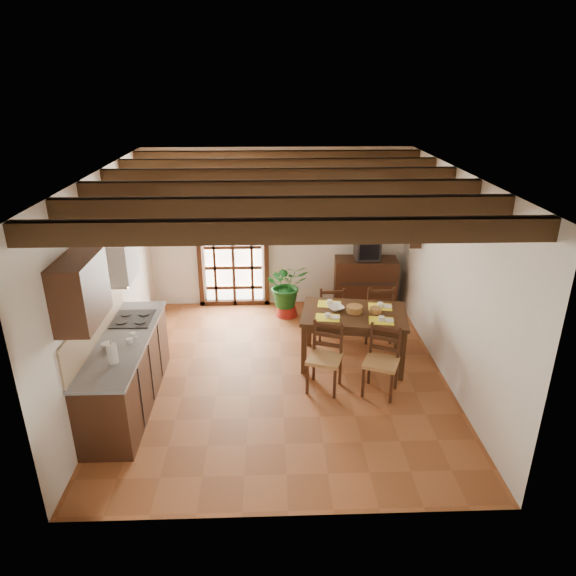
{
  "coord_description": "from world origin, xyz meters",
  "views": [
    {
      "loc": [
        -0.13,
        -6.18,
        3.86
      ],
      "look_at": [
        0.1,
        0.4,
        1.15
      ],
      "focal_mm": 32.0,
      "sensor_mm": 36.0,
      "label": 1
    }
  ],
  "objects_px": {
    "kitchen_counter": "(126,371)",
    "crt_tv": "(367,249)",
    "sideboard": "(365,284)",
    "dining_table": "(354,319)",
    "chair_near_right": "(380,373)",
    "chair_far_right": "(377,322)",
    "potted_plant": "(287,285)",
    "pendant_lamp": "(358,222)",
    "chair_far_left": "(330,321)",
    "chair_near_left": "(324,369)"
  },
  "relations": [
    {
      "from": "chair_near_left",
      "to": "chair_far_right",
      "type": "relative_size",
      "value": 0.97
    },
    {
      "from": "dining_table",
      "to": "chair_near_right",
      "type": "xyz_separation_m",
      "value": [
        0.24,
        -0.8,
        -0.4
      ]
    },
    {
      "from": "dining_table",
      "to": "chair_far_right",
      "type": "relative_size",
      "value": 1.68
    },
    {
      "from": "kitchen_counter",
      "to": "chair_near_left",
      "type": "height_order",
      "value": "kitchen_counter"
    },
    {
      "from": "dining_table",
      "to": "sideboard",
      "type": "bearing_deg",
      "value": 84.47
    },
    {
      "from": "chair_far_right",
      "to": "crt_tv",
      "type": "bearing_deg",
      "value": -91.23
    },
    {
      "from": "chair_far_left",
      "to": "sideboard",
      "type": "bearing_deg",
      "value": -124.75
    },
    {
      "from": "chair_near_left",
      "to": "potted_plant",
      "type": "bearing_deg",
      "value": 119.45
    },
    {
      "from": "crt_tv",
      "to": "potted_plant",
      "type": "bearing_deg",
      "value": -169.44
    },
    {
      "from": "dining_table",
      "to": "chair_near_right",
      "type": "bearing_deg",
      "value": -63.76
    },
    {
      "from": "potted_plant",
      "to": "pendant_lamp",
      "type": "bearing_deg",
      "value": -59.18
    },
    {
      "from": "kitchen_counter",
      "to": "pendant_lamp",
      "type": "height_order",
      "value": "pendant_lamp"
    },
    {
      "from": "chair_near_right",
      "to": "dining_table",
      "type": "bearing_deg",
      "value": 130.07
    },
    {
      "from": "chair_near_right",
      "to": "crt_tv",
      "type": "relative_size",
      "value": 2.17
    },
    {
      "from": "chair_far_left",
      "to": "crt_tv",
      "type": "height_order",
      "value": "crt_tv"
    },
    {
      "from": "chair_near_left",
      "to": "chair_far_left",
      "type": "height_order",
      "value": "chair_near_left"
    },
    {
      "from": "pendant_lamp",
      "to": "chair_far_right",
      "type": "bearing_deg",
      "value": 50.05
    },
    {
      "from": "chair_far_right",
      "to": "potted_plant",
      "type": "xyz_separation_m",
      "value": [
        -1.38,
        0.93,
        0.27
      ]
    },
    {
      "from": "chair_far_left",
      "to": "potted_plant",
      "type": "height_order",
      "value": "potted_plant"
    },
    {
      "from": "potted_plant",
      "to": "pendant_lamp",
      "type": "distance_m",
      "value": 2.32
    },
    {
      "from": "dining_table",
      "to": "crt_tv",
      "type": "distance_m",
      "value": 2.0
    },
    {
      "from": "kitchen_counter",
      "to": "crt_tv",
      "type": "bearing_deg",
      "value": 38.91
    },
    {
      "from": "chair_far_left",
      "to": "sideboard",
      "type": "distance_m",
      "value": 1.33
    },
    {
      "from": "chair_near_left",
      "to": "potted_plant",
      "type": "relative_size",
      "value": 0.45
    },
    {
      "from": "dining_table",
      "to": "chair_far_right",
      "type": "bearing_deg",
      "value": 63.8
    },
    {
      "from": "kitchen_counter",
      "to": "crt_tv",
      "type": "height_order",
      "value": "kitchen_counter"
    },
    {
      "from": "sideboard",
      "to": "chair_near_left",
      "type": "bearing_deg",
      "value": -107.02
    },
    {
      "from": "kitchen_counter",
      "to": "dining_table",
      "type": "bearing_deg",
      "value": 17.29
    },
    {
      "from": "chair_near_left",
      "to": "sideboard",
      "type": "height_order",
      "value": "same"
    },
    {
      "from": "dining_table",
      "to": "chair_far_left",
      "type": "height_order",
      "value": "chair_far_left"
    },
    {
      "from": "dining_table",
      "to": "potted_plant",
      "type": "bearing_deg",
      "value": 128.56
    },
    {
      "from": "potted_plant",
      "to": "chair_far_left",
      "type": "bearing_deg",
      "value": -50.74
    },
    {
      "from": "chair_far_left",
      "to": "potted_plant",
      "type": "bearing_deg",
      "value": -51.48
    },
    {
      "from": "chair_far_right",
      "to": "sideboard",
      "type": "bearing_deg",
      "value": -91.22
    },
    {
      "from": "kitchen_counter",
      "to": "chair_far_left",
      "type": "bearing_deg",
      "value": 32.13
    },
    {
      "from": "chair_far_left",
      "to": "sideboard",
      "type": "relative_size",
      "value": 0.82
    },
    {
      "from": "sideboard",
      "to": "potted_plant",
      "type": "xyz_separation_m",
      "value": [
        -1.4,
        -0.28,
        0.11
      ]
    },
    {
      "from": "dining_table",
      "to": "pendant_lamp",
      "type": "bearing_deg",
      "value": 99.33
    },
    {
      "from": "chair_near_left",
      "to": "chair_far_right",
      "type": "height_order",
      "value": "chair_far_right"
    },
    {
      "from": "dining_table",
      "to": "chair_far_right",
      "type": "height_order",
      "value": "chair_far_right"
    },
    {
      "from": "chair_near_right",
      "to": "pendant_lamp",
      "type": "distance_m",
      "value": 2.02
    },
    {
      "from": "chair_far_left",
      "to": "chair_near_right",
      "type": "bearing_deg",
      "value": 105.98
    },
    {
      "from": "chair_far_right",
      "to": "pendant_lamp",
      "type": "xyz_separation_m",
      "value": [
        -0.48,
        -0.58,
        1.78
      ]
    },
    {
      "from": "chair_far_left",
      "to": "potted_plant",
      "type": "relative_size",
      "value": 0.44
    },
    {
      "from": "sideboard",
      "to": "crt_tv",
      "type": "height_order",
      "value": "crt_tv"
    },
    {
      "from": "chair_near_right",
      "to": "chair_far_left",
      "type": "relative_size",
      "value": 1.03
    },
    {
      "from": "chair_far_left",
      "to": "pendant_lamp",
      "type": "bearing_deg",
      "value": 108.01
    },
    {
      "from": "kitchen_counter",
      "to": "sideboard",
      "type": "height_order",
      "value": "kitchen_counter"
    },
    {
      "from": "kitchen_counter",
      "to": "dining_table",
      "type": "distance_m",
      "value": 3.14
    },
    {
      "from": "kitchen_counter",
      "to": "sideboard",
      "type": "xyz_separation_m",
      "value": [
        3.49,
        2.83,
        -0.01
      ]
    }
  ]
}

